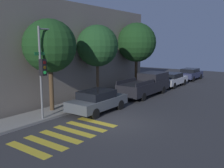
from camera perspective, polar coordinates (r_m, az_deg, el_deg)
name	(u,v)px	position (r m, az deg, el deg)	size (l,w,h in m)	color
ground_plane	(113,123)	(13.92, 0.15, -8.88)	(60.00, 60.00, 0.00)	#333335
sidewalk	(60,110)	(16.62, -11.82, -5.81)	(26.00, 2.05, 0.14)	gray
building_row	(16,53)	(19.59, -21.01, 6.71)	(26.00, 6.00, 7.34)	slate
crosswalk	(67,134)	(12.52, -10.17, -11.15)	(4.93, 2.60, 0.00)	gold
traffic_light_pole	(48,59)	(14.45, -14.44, 5.49)	(2.52, 0.56, 5.26)	slate
sedan_near_corner	(98,101)	(15.93, -3.32, -3.81)	(4.20, 1.88, 1.40)	#4C5156
pickup_truck	(146,84)	(21.25, 7.83, -0.09)	(5.78, 1.98, 1.81)	black
sedan_middle	(171,79)	(26.13, 13.43, 1.08)	(4.46, 1.88, 1.36)	silver
sedan_far_end	(190,74)	(31.43, 17.42, 2.26)	(4.42, 1.85, 1.36)	#2D3351
tree_near_corner	(50,46)	(15.92, -14.06, 8.41)	(3.29, 3.29, 5.83)	#4C3823
tree_midblock	(97,46)	(19.25, -3.35, 8.69)	(3.17, 3.17, 5.74)	brown
tree_far_end	(137,43)	(24.10, 5.64, 9.42)	(3.70, 3.70, 6.28)	#42301E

